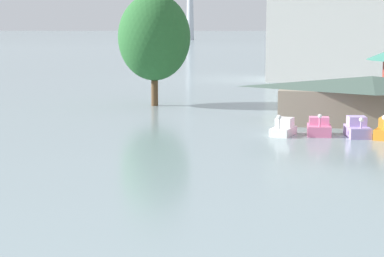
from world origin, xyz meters
The scene contains 5 objects.
pedal_boat_white centered at (5.21, 35.13, 0.50)m, with size 1.87×2.78×1.62m.
pedal_boat_pink centered at (7.73, 35.64, 0.53)m, with size 1.82×2.47×1.68m.
pedal_boat_lavender centered at (10.43, 35.61, 0.57)m, with size 1.96×3.00×1.53m.
boathouse centered at (11.66, 42.60, 2.01)m, with size 15.65×7.71×3.85m.
shoreline_tree_tall_left centered at (-8.72, 51.00, 6.73)m, with size 7.09×7.09×10.97m.
Camera 1 is at (8.89, -14.24, 7.89)m, focal length 64.09 mm.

